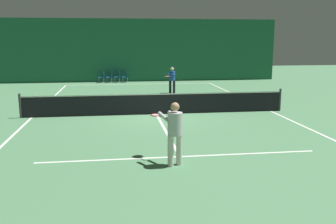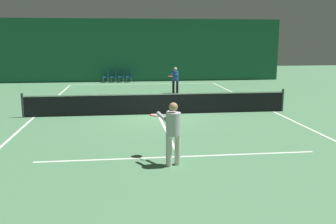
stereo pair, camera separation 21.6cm
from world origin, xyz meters
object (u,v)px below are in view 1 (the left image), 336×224
at_px(tennis_net, 156,103).
at_px(courtside_chair_3, 126,76).
at_px(courtside_chair_2, 118,76).
at_px(courtside_chair_0, 102,77).
at_px(player_near, 174,129).
at_px(player_far, 172,78).
at_px(courtside_chair_1, 110,76).

distance_m(tennis_net, courtside_chair_3, 13.32).
bearing_deg(courtside_chair_2, courtside_chair_3, 90.00).
xyz_separation_m(tennis_net, courtside_chair_2, (-1.60, 13.28, -0.03)).
bearing_deg(courtside_chair_0, player_near, 7.13).
relative_size(player_far, courtside_chair_2, 1.95).
bearing_deg(courtside_chair_3, courtside_chair_2, -90.00).
height_order(tennis_net, courtside_chair_2, tennis_net).
distance_m(player_near, player_far, 13.90).
bearing_deg(player_near, courtside_chair_2, -19.43).
height_order(courtside_chair_0, courtside_chair_1, same).
bearing_deg(courtside_chair_1, player_near, 5.41).
distance_m(player_far, courtside_chair_2, 7.43).
height_order(player_near, player_far, player_near).
distance_m(player_near, courtside_chair_2, 20.43).
bearing_deg(tennis_net, player_near, -92.34).
bearing_deg(player_far, courtside_chair_2, -127.24).
relative_size(tennis_net, courtside_chair_3, 14.29).
bearing_deg(courtside_chair_2, courtside_chair_1, -90.00).
bearing_deg(tennis_net, player_far, 75.39).
bearing_deg(courtside_chair_1, tennis_net, 9.48).
bearing_deg(player_far, tennis_net, 11.45).
bearing_deg(courtside_chair_2, courtside_chair_0, -90.00).
xyz_separation_m(courtside_chair_0, courtside_chair_1, (0.62, 0.00, 0.00)).
bearing_deg(courtside_chair_2, tennis_net, 6.86).
distance_m(tennis_net, player_near, 7.12).
distance_m(player_far, courtside_chair_0, 8.07).
relative_size(courtside_chair_0, courtside_chair_2, 1.00).
bearing_deg(courtside_chair_3, tennis_net, 4.20).
relative_size(tennis_net, player_far, 7.31).
bearing_deg(player_near, player_far, -31.47).
bearing_deg(player_far, courtside_chair_1, -123.12).
relative_size(player_far, courtside_chair_1, 1.95).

